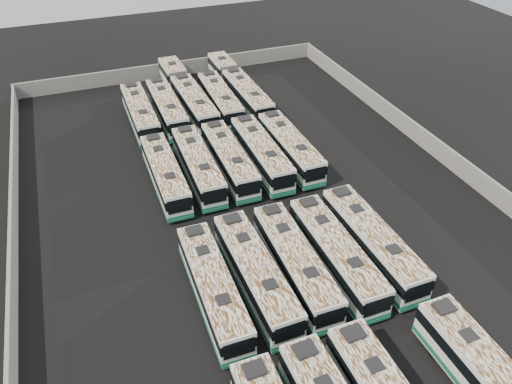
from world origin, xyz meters
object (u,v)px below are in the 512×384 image
bus_midback_center (229,159)px  bus_back_left (167,108)px  bus_midfront_far_left (213,288)px  bus_back_right (220,100)px  bus_midback_right (261,153)px  bus_back_far_right (239,86)px  bus_midfront_center (295,263)px  bus_midfront_right (336,254)px  bus_midback_far_left (165,174)px  bus_front_far_right (492,384)px  bus_midfront_left (256,274)px  bus_back_far_left (140,113)px  bus_back_center (187,93)px  bus_midback_left (198,165)px  bus_midfront_far_right (372,242)px  bus_midback_far_right (290,147)px

bus_midback_center → bus_back_left: (-3.50, 14.20, 0.03)m
bus_midfront_far_left → bus_back_right: 32.88m
bus_midback_right → bus_back_far_right: size_ratio=0.65×
bus_midfront_center → bus_back_left: size_ratio=1.00×
bus_midfront_right → bus_midback_far_left: bearing=122.1°
bus_midfront_center → bus_back_left: 31.22m
bus_midfront_center → bus_midback_center: size_ratio=1.01×
bus_midfront_right → bus_front_far_right: bearing=-76.0°
bus_midfront_left → bus_back_far_left: (-3.45, 30.87, -0.02)m
bus_midback_center → bus_back_center: (-0.08, 17.49, 0.05)m
bus_midback_center → bus_back_left: bearing=104.4°
bus_midfront_right → bus_back_left: size_ratio=1.01×
bus_front_far_right → bus_midback_left: (-10.55, 31.28, -0.01)m
bus_back_center → bus_midback_right: bearing=-79.6°
bus_front_far_right → bus_back_right: (-3.60, 45.42, -0.02)m
bus_front_far_right → bus_midback_left: 33.01m
bus_back_left → bus_back_far_right: 11.08m
bus_midback_center → bus_back_far_right: bus_back_far_right is taller
bus_back_left → bus_back_right: 7.00m
bus_midfront_far_left → bus_back_right: (10.53, 31.15, 0.01)m
bus_midfront_left → bus_back_far_right: (10.61, 34.15, -0.04)m
bus_midback_left → bus_midfront_far_right: bearing=-57.2°
bus_midback_right → bus_back_far_right: bus_midback_right is taller
bus_midback_left → bus_midback_right: 7.06m
bus_back_far_left → bus_back_far_right: 14.44m
bus_back_right → bus_back_center: bearing=138.5°
bus_midfront_center → bus_midback_left: 17.18m
bus_midfront_far_right → bus_midfront_center: bearing=178.6°
bus_midfront_far_left → bus_back_left: 31.39m
bus_midback_far_left → bus_back_far_right: (14.15, 17.56, 0.02)m
bus_midback_far_right → bus_midfront_right: bearing=-101.8°
bus_front_far_right → bus_midfront_right: 14.61m
bus_midback_center → bus_back_right: 14.58m
bus_front_far_right → bus_back_far_right: bearing=89.7°
bus_front_far_right → bus_midback_far_left: size_ratio=1.02×
bus_midfront_right → bus_midback_far_right: bus_midfront_right is taller
bus_front_far_right → bus_midback_far_right: size_ratio=1.01×
bus_midfront_right → bus_back_center: bus_back_center is taller
bus_back_far_right → bus_midback_center: bearing=-113.1°
bus_back_left → bus_midfront_left: bearing=-89.9°
bus_midback_center → bus_midback_far_right: 7.07m
bus_back_far_left → bus_midback_right: bearing=-53.4°
bus_midback_far_right → bus_back_right: bearing=103.9°
bus_back_far_left → bus_midfront_far_left: bearing=-90.3°
bus_back_far_left → bus_back_center: (6.85, 3.48, 0.03)m
bus_back_center → bus_back_right: bearing=-44.3°
bus_midfront_center → bus_midback_center: (0.02, 16.83, -0.02)m
bus_midfront_far_left → bus_midback_left: size_ratio=0.99×
bus_midfront_left → bus_midfront_right: 7.03m
bus_midfront_far_right → bus_midback_right: 17.14m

